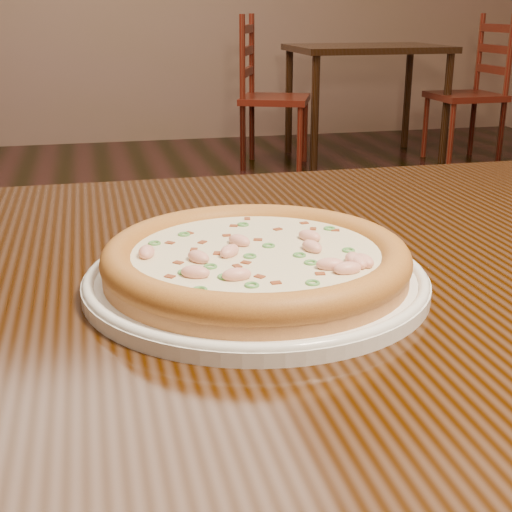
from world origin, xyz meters
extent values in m
cube|color=black|center=(0.18, -0.48, 0.73)|extent=(1.20, 0.80, 0.04)
cylinder|color=white|center=(0.06, -0.53, 0.76)|extent=(0.31, 0.31, 0.01)
torus|color=white|center=(0.06, -0.53, 0.76)|extent=(0.31, 0.31, 0.01)
cylinder|color=#BB813C|center=(0.06, -0.53, 0.77)|extent=(0.27, 0.27, 0.02)
torus|color=#B2762D|center=(0.06, -0.53, 0.78)|extent=(0.27, 0.27, 0.03)
cylinder|color=beige|center=(0.06, -0.53, 0.78)|extent=(0.22, 0.22, 0.00)
ellipsoid|color=#F2B29E|center=(0.03, -0.53, 0.79)|extent=(0.03, 0.03, 0.01)
ellipsoid|color=#F2B29E|center=(0.13, -0.58, 0.79)|extent=(0.02, 0.03, 0.01)
ellipsoid|color=#F2B29E|center=(0.13, -0.58, 0.79)|extent=(0.01, 0.02, 0.01)
ellipsoid|color=#F2B29E|center=(0.14, -0.58, 0.79)|extent=(0.02, 0.03, 0.01)
ellipsoid|color=#F2B29E|center=(0.11, -0.51, 0.79)|extent=(0.02, 0.03, 0.01)
ellipsoid|color=#F2B29E|center=(0.11, -0.54, 0.79)|extent=(0.02, 0.03, 0.01)
ellipsoid|color=#F2B29E|center=(0.00, -0.58, 0.79)|extent=(0.03, 0.02, 0.01)
ellipsoid|color=#F2B29E|center=(0.03, -0.59, 0.79)|extent=(0.02, 0.01, 0.01)
ellipsoid|color=#F2B29E|center=(0.11, -0.58, 0.79)|extent=(0.03, 0.02, 0.01)
ellipsoid|color=#F2B29E|center=(0.05, -0.50, 0.79)|extent=(0.02, 0.03, 0.01)
ellipsoid|color=#F2B29E|center=(-0.04, -0.52, 0.79)|extent=(0.02, 0.03, 0.01)
ellipsoid|color=#F2B29E|center=(0.00, -0.54, 0.79)|extent=(0.02, 0.03, 0.01)
ellipsoid|color=#F2B29E|center=(0.12, -0.60, 0.79)|extent=(0.02, 0.02, 0.01)
cube|color=maroon|center=(0.09, -0.47, 0.78)|extent=(0.01, 0.01, 0.00)
cube|color=maroon|center=(0.06, -0.61, 0.78)|extent=(0.01, 0.01, 0.00)
cube|color=maroon|center=(0.03, -0.56, 0.78)|extent=(0.01, 0.01, 0.00)
cube|color=maroon|center=(0.05, -0.59, 0.78)|extent=(0.01, 0.01, 0.00)
cube|color=maroon|center=(0.12, -0.59, 0.78)|extent=(0.01, 0.01, 0.00)
cube|color=maroon|center=(-0.01, -0.54, 0.78)|extent=(0.01, 0.01, 0.00)
cube|color=maroon|center=(0.04, -0.48, 0.78)|extent=(0.01, 0.01, 0.00)
cube|color=maroon|center=(0.01, -0.46, 0.78)|extent=(0.01, 0.01, 0.00)
cube|color=maroon|center=(0.15, -0.48, 0.78)|extent=(0.01, 0.01, 0.00)
cube|color=maroon|center=(0.07, -0.50, 0.78)|extent=(0.01, 0.01, 0.00)
cube|color=maroon|center=(0.01, -0.51, 0.78)|extent=(0.01, 0.01, 0.00)
cube|color=maroon|center=(0.13, -0.48, 0.78)|extent=(0.01, 0.01, 0.00)
cube|color=maroon|center=(0.02, -0.53, 0.78)|extent=(0.01, 0.01, 0.00)
cube|color=maroon|center=(0.10, -0.59, 0.78)|extent=(0.01, 0.01, 0.00)
cube|color=maroon|center=(0.07, -0.43, 0.78)|extent=(0.01, 0.01, 0.00)
cube|color=maroon|center=(0.11, -0.53, 0.78)|extent=(0.01, 0.01, 0.00)
cube|color=maroon|center=(0.02, -0.49, 0.78)|extent=(0.01, 0.01, 0.00)
cube|color=maroon|center=(-0.01, -0.49, 0.78)|extent=(0.01, 0.01, 0.00)
cube|color=maroon|center=(0.12, -0.45, 0.78)|extent=(0.01, 0.01, 0.00)
cube|color=maroon|center=(-0.02, -0.57, 0.78)|extent=(0.01, 0.01, 0.00)
cube|color=maroon|center=(0.05, -0.45, 0.78)|extent=(0.01, 0.01, 0.00)
cube|color=maroon|center=(0.04, -0.55, 0.78)|extent=(0.01, 0.01, 0.00)
torus|color=#4E9246|center=(0.04, -0.61, 0.79)|extent=(0.01, 0.01, 0.00)
torus|color=#4E9246|center=(0.11, -0.49, 0.79)|extent=(0.02, 0.02, 0.00)
torus|color=#4E9246|center=(0.14, -0.48, 0.79)|extent=(0.01, 0.01, 0.00)
torus|color=#4E9246|center=(0.08, -0.61, 0.79)|extent=(0.01, 0.01, 0.00)
torus|color=#4E9246|center=(0.06, -0.45, 0.79)|extent=(0.02, 0.02, 0.00)
torus|color=#4E9246|center=(0.00, -0.61, 0.79)|extent=(0.02, 0.02, 0.00)
torus|color=#4E9246|center=(0.09, -0.55, 0.79)|extent=(0.02, 0.02, 0.00)
torus|color=#4E9246|center=(0.07, -0.52, 0.79)|extent=(0.02, 0.02, 0.00)
torus|color=#4E9246|center=(0.05, -0.54, 0.79)|extent=(0.01, 0.01, 0.00)
torus|color=#4E9246|center=(-0.03, -0.49, 0.79)|extent=(0.02, 0.02, 0.00)
torus|color=#4E9246|center=(0.14, -0.54, 0.79)|extent=(0.02, 0.02, 0.00)
torus|color=#4E9246|center=(0.02, -0.59, 0.79)|extent=(0.02, 0.02, 0.00)
torus|color=#4E9246|center=(0.00, -0.46, 0.79)|extent=(0.02, 0.02, 0.00)
torus|color=#4E9246|center=(0.01, -0.56, 0.79)|extent=(0.01, 0.01, 0.00)
torus|color=#4E9246|center=(0.02, -0.58, 0.79)|extent=(0.01, 0.01, 0.00)
torus|color=#4E9246|center=(0.10, -0.57, 0.79)|extent=(0.02, 0.02, 0.00)
torus|color=#4E9246|center=(-0.01, -0.57, 0.79)|extent=(0.02, 0.02, 0.00)
cube|color=black|center=(1.76, 3.49, 0.73)|extent=(1.00, 0.70, 0.04)
cylinder|color=black|center=(1.31, 3.19, 0.35)|extent=(0.05, 0.05, 0.71)
cylinder|color=black|center=(2.21, 3.19, 0.35)|extent=(0.05, 0.05, 0.71)
cylinder|color=black|center=(1.31, 3.79, 0.35)|extent=(0.05, 0.05, 0.71)
cylinder|color=black|center=(2.21, 3.79, 0.35)|extent=(0.05, 0.05, 0.71)
cube|color=#62110A|center=(1.10, 3.37, 0.43)|extent=(0.55, 0.55, 0.04)
cylinder|color=#62110A|center=(1.20, 3.14, 0.21)|extent=(0.04, 0.04, 0.41)
cylinder|color=#62110A|center=(1.34, 3.47, 0.21)|extent=(0.04, 0.04, 0.41)
cylinder|color=#62110A|center=(0.87, 3.27, 0.21)|extent=(0.04, 0.04, 0.41)
cylinder|color=#62110A|center=(1.00, 3.60, 0.21)|extent=(0.04, 0.04, 0.41)
cylinder|color=#62110A|center=(0.87, 3.27, 0.47)|extent=(0.04, 0.04, 0.95)
cylinder|color=#62110A|center=(1.00, 3.60, 0.47)|extent=(0.04, 0.04, 0.95)
cube|color=#62110A|center=(0.94, 3.44, 0.60)|extent=(0.16, 0.34, 0.05)
cube|color=#62110A|center=(0.94, 3.44, 0.73)|extent=(0.16, 0.34, 0.05)
cube|color=#62110A|center=(0.94, 3.44, 0.86)|extent=(0.16, 0.34, 0.05)
cube|color=#62110A|center=(2.37, 3.24, 0.43)|extent=(0.43, 0.43, 0.04)
cylinder|color=#62110A|center=(2.19, 3.42, 0.21)|extent=(0.04, 0.04, 0.41)
cylinder|color=#62110A|center=(2.19, 3.06, 0.21)|extent=(0.04, 0.04, 0.41)
cylinder|color=#62110A|center=(2.55, 3.42, 0.21)|extent=(0.04, 0.04, 0.41)
cylinder|color=#62110A|center=(2.55, 3.06, 0.21)|extent=(0.04, 0.04, 0.41)
cylinder|color=#62110A|center=(2.55, 3.42, 0.47)|extent=(0.04, 0.04, 0.95)
cylinder|color=#62110A|center=(2.55, 3.06, 0.47)|extent=(0.04, 0.04, 0.95)
cube|color=#62110A|center=(2.55, 3.24, 0.60)|extent=(0.04, 0.36, 0.05)
cube|color=#62110A|center=(2.55, 3.24, 0.73)|extent=(0.04, 0.36, 0.05)
cube|color=#62110A|center=(2.55, 3.24, 0.86)|extent=(0.04, 0.36, 0.05)
camera|label=1|loc=(-0.08, -1.11, 0.99)|focal=50.00mm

